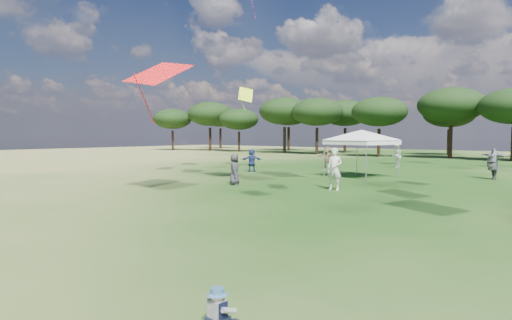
% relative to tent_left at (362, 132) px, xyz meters
% --- Properties ---
extents(tent_left, '(6.37, 6.37, 3.08)m').
position_rel_tent_left_xyz_m(tent_left, '(0.00, 0.00, 0.00)').
color(tent_left, gray).
rests_on(tent_left, ground).
extents(toddler, '(0.39, 0.43, 0.56)m').
position_rel_tent_left_xyz_m(toddler, '(7.16, -19.50, -2.41)').
color(toddler, black).
rests_on(toddler, ground).
extents(festival_crowd, '(28.75, 21.99, 1.92)m').
position_rel_tent_left_xyz_m(festival_crowd, '(7.12, 3.11, -1.76)').
color(festival_crowd, '#8F744E').
rests_on(festival_crowd, ground).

